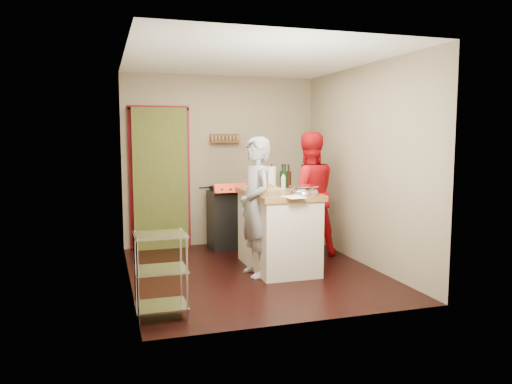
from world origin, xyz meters
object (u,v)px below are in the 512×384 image
Objects in this scene: stove at (230,218)px; person_red at (308,194)px; wire_shelving at (161,271)px; island at (278,228)px; person_stripe at (256,207)px.

person_red reaches higher than stove.
wire_shelving is 0.55× the size of island.
wire_shelving is (-1.33, -2.62, -0.01)m from stove.
stove is 0.60× the size of person_stripe.
island is 0.92m from person_red.
stove is 1.61m from person_stripe.
person_stripe is (-0.07, -1.56, 0.39)m from stove.
island is 0.87× the size of person_stripe.
wire_shelving is at bearing -54.61° from person_stripe.
person_stripe is 1.29m from person_red.
stove is 1.36m from island.
person_red reaches higher than island.
wire_shelving is at bearing -141.43° from island.
island is at bearing 45.95° from person_red.
person_stripe is at bearing 40.11° from wire_shelving.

